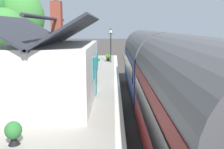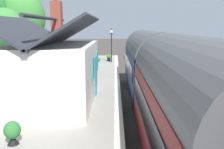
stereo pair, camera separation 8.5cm
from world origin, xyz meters
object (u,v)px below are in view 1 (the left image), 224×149
station_building (51,71)px  tree_distant (4,31)px  planter_bench_right (108,57)px  tree_behind_building (23,17)px  planter_under_sign (78,56)px  bench_platform_end (89,65)px  bench_mid_platform (92,61)px  planter_bench_left (98,61)px  bench_by_lamp (94,56)px  lamp_post_platform (111,39)px  planter_edge_far (13,132)px  planter_corner_building (79,63)px  train (190,106)px

station_building → tree_distant: size_ratio=1.17×
planter_bench_right → tree_behind_building: bearing=80.2°
planter_under_sign → station_building: bearing=-176.8°
bench_platform_end → tree_behind_building: tree_behind_building is taller
planter_bench_right → tree_distant: size_ratio=0.14×
bench_mid_platform → tree_behind_building: size_ratio=0.17×
bench_mid_platform → planter_bench_left: bearing=-15.0°
bench_by_lamp → planter_bench_left: bench_by_lamp is taller
planter_bench_right → tree_distant: (-9.29, 7.08, 2.94)m
lamp_post_platform → station_building: bearing=168.6°
planter_edge_far → planter_corner_building: (16.30, 0.17, -0.11)m
tree_distant → planter_bench_left: bearing=-39.9°
planter_corner_building → tree_distant: (-6.04, 4.32, 3.09)m
tree_behind_building → station_building: bearing=-156.7°
bench_platform_end → tree_behind_building: (7.41, 8.12, 4.29)m
train → bench_platform_end: train is taller
lamp_post_platform → tree_distant: 11.25m
bench_by_lamp → planter_corner_building: bearing=163.0°
bench_by_lamp → planter_corner_building: (-3.84, 1.17, -0.17)m
bench_mid_platform → tree_distant: tree_distant is taller
bench_mid_platform → planter_bench_right: (3.59, -1.42, -0.03)m
bench_platform_end → planter_bench_left: 3.78m
bench_platform_end → tree_behind_building: size_ratio=0.17×
train → planter_bench_left: bearing=12.4°
train → station_building: bearing=48.2°
bench_platform_end → tree_distant: tree_distant is taller
planter_under_sign → planter_corner_building: 3.60m
planter_under_sign → planter_corner_building: bearing=-170.3°
bench_by_lamp → lamp_post_platform: lamp_post_platform is taller
bench_mid_platform → train: bearing=-165.0°
bench_by_lamp → lamp_post_platform: size_ratio=0.40×
planter_bench_right → tree_behind_building: (1.67, 9.64, 4.32)m
planter_corner_building → bench_platform_end: bearing=-153.6°
station_building → planter_bench_right: size_ratio=8.17×
planter_under_sign → planter_bench_right: 3.38m
train → tree_behind_building: tree_behind_building is taller
planter_edge_far → lamp_post_platform: (18.69, -2.89, 2.08)m
planter_corner_building → planter_bench_right: 4.27m
bench_by_lamp → tree_distant: size_ratio=0.24×
bench_platform_end → tree_distant: bearing=122.6°
bench_mid_platform → bench_platform_end: (-2.15, 0.11, 0.00)m
planter_under_sign → planter_bench_right: planter_under_sign is taller
planter_corner_building → lamp_post_platform: size_ratio=0.31×
bench_platform_end → lamp_post_platform: (4.88, -1.82, 2.02)m
lamp_post_platform → planter_bench_right: bearing=19.2°
planter_bench_left → tree_distant: bearing=140.1°
bench_platform_end → planter_bench_right: 5.94m
train → lamp_post_platform: size_ratio=7.73×
bench_by_lamp → lamp_post_platform: 3.12m
bench_by_lamp → bench_mid_platform: bearing=-177.6°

